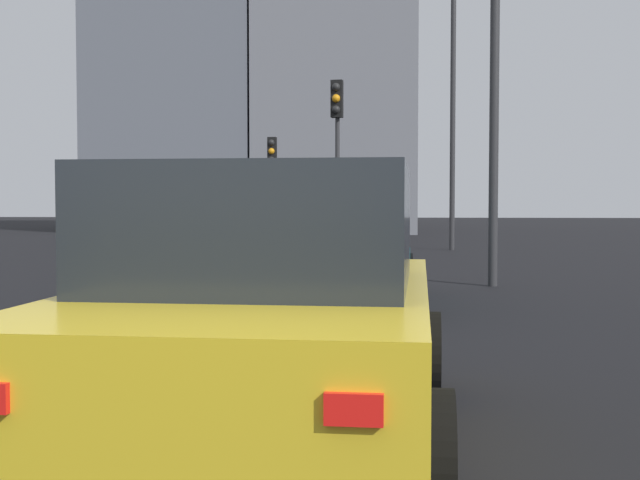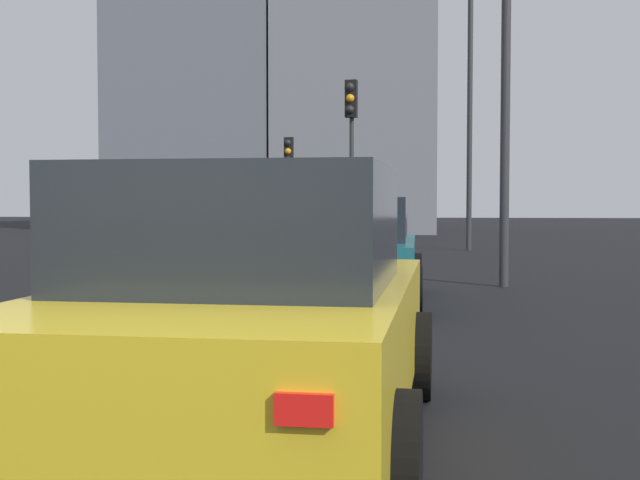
{
  "view_description": "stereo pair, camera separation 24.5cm",
  "coord_description": "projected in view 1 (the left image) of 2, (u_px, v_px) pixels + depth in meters",
  "views": [
    {
      "loc": [
        -2.75,
        -0.76,
        1.43
      ],
      "look_at": [
        5.44,
        -0.01,
        1.06
      ],
      "focal_mm": 45.58,
      "sensor_mm": 36.0,
      "label": 1
    },
    {
      "loc": [
        -2.73,
        -1.0,
        1.43
      ],
      "look_at": [
        5.44,
        -0.01,
        1.06
      ],
      "focal_mm": 45.58,
      "sensor_mm": 36.0,
      "label": 2
    }
  ],
  "objects": [
    {
      "name": "car_yellow_second",
      "position": [
        269.0,
        315.0,
        4.74
      ],
      "size": [
        4.11,
        2.16,
        1.63
      ],
      "rotation": [
        0.0,
        0.0,
        -0.03
      ],
      "color": "gold",
      "rests_on": "ground_plane"
    },
    {
      "name": "building_facade_left",
      "position": [
        343.0,
        97.0,
        43.75
      ],
      "size": [
        14.09,
        7.69,
        14.32
      ],
      "primitive_type": "cube",
      "color": "slate",
      "rests_on": "ground_plane"
    },
    {
      "name": "traffic_light_near_left",
      "position": [
        272.0,
        168.0,
        25.85
      ],
      "size": [
        0.32,
        0.29,
        3.54
      ],
      "rotation": [
        0.0,
        0.0,
        3.09
      ],
      "color": "#2D2D30",
      "rests_on": "ground_plane"
    },
    {
      "name": "building_facade_center",
      "position": [
        196.0,
        76.0,
        44.29
      ],
      "size": [
        13.63,
        8.09,
        16.79
      ],
      "primitive_type": "cube",
      "color": "slate",
      "rests_on": "ground_plane"
    },
    {
      "name": "car_teal_lead",
      "position": [
        342.0,
        252.0,
        11.71
      ],
      "size": [
        4.2,
        2.11,
        1.51
      ],
      "rotation": [
        0.0,
        0.0,
        -0.0
      ],
      "color": "#19606B",
      "rests_on": "ground_plane"
    },
    {
      "name": "street_lamp_far",
      "position": [
        495.0,
        43.0,
        13.84
      ],
      "size": [
        0.56,
        0.36,
        7.06
      ],
      "color": "#2D2D30",
      "rests_on": "ground_plane"
    },
    {
      "name": "traffic_light_near_right",
      "position": [
        337.0,
        132.0,
        19.68
      ],
      "size": [
        0.33,
        0.31,
        4.41
      ],
      "rotation": [
        0.0,
        0.0,
        3.0
      ],
      "color": "#2D2D30",
      "rests_on": "ground_plane"
    },
    {
      "name": "street_lamp_kerbside",
      "position": [
        453.0,
        90.0,
        24.68
      ],
      "size": [
        0.56,
        0.36,
        8.42
      ],
      "color": "#2D2D30",
      "rests_on": "ground_plane"
    }
  ]
}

